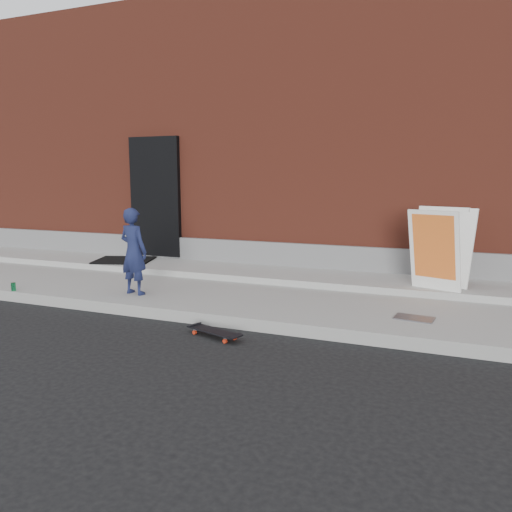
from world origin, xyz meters
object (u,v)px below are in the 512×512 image
at_px(skateboard, 214,332).
at_px(pizza_sign, 441,248).
at_px(soda_can, 13,287).
at_px(child, 134,251).

xyz_separation_m(skateboard, pizza_sign, (2.28, 2.41, 0.75)).
xyz_separation_m(skateboard, soda_can, (-3.44, 0.40, 0.15)).
bearing_deg(child, skateboard, 161.32).
bearing_deg(skateboard, pizza_sign, 46.58).
bearing_deg(child, soda_can, 25.29).
distance_m(child, pizza_sign, 4.25).
distance_m(skateboard, pizza_sign, 3.40).
bearing_deg(pizza_sign, soda_can, -160.68).
xyz_separation_m(child, skateboard, (1.69, -0.90, -0.69)).
height_order(skateboard, pizza_sign, pizza_sign).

